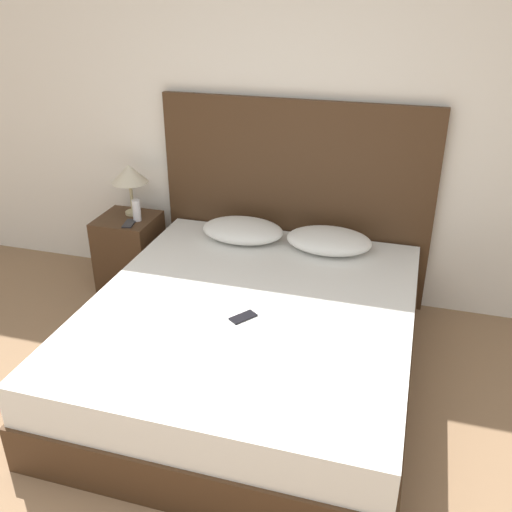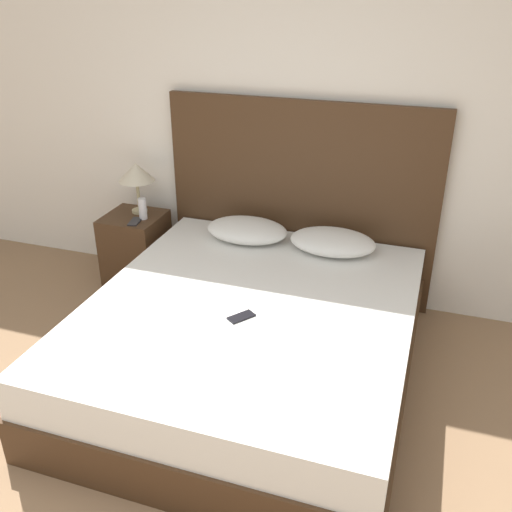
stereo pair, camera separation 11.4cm
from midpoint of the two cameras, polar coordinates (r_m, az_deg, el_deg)
The scene contains 10 objects.
wall_back at distance 4.06m, azimuth 1.93°, elevation 14.16°, with size 10.00×0.06×2.70m.
bed at distance 3.43m, azimuth -1.47°, elevation -8.42°, with size 1.86×2.13×0.51m.
headboard at distance 4.14m, azimuth 3.07°, elevation 5.42°, with size 1.95×0.05×1.46m.
pillow_left at distance 4.03m, azimuth -2.15°, elevation 2.59°, with size 0.58×0.40×0.14m.
pillow_right at distance 3.89m, azimuth 6.47°, elevation 1.54°, with size 0.58×0.40×0.14m.
phone_on_bed at distance 3.15m, azimuth -2.34°, elevation -6.13°, with size 0.14×0.16×0.01m.
nightstand at distance 4.49m, azimuth -13.18°, elevation 0.36°, with size 0.42×0.42×0.58m.
table_lamp at distance 4.33m, azimuth -13.30°, elevation 7.90°, with size 0.27×0.27×0.39m.
phone_on_nightstand at distance 4.25m, azimuth -13.32°, elevation 3.18°, with size 0.10×0.16×0.01m.
toiletry_bottle at distance 4.28m, azimuth -12.61°, elevation 4.47°, with size 0.06×0.06×0.16m.
Camera 1 is at (0.94, -1.07, 2.21)m, focal length 40.00 mm.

